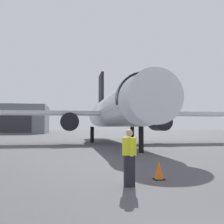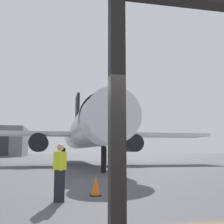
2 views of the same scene
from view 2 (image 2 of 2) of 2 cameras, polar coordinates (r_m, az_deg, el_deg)
name	(u,v)px [view 2 (image 2 of 2)]	position (r m, az deg, el deg)	size (l,w,h in m)	color
ground_plane	(60,161)	(43.49, -10.75, -9.90)	(220.00, 220.00, 0.00)	#4C4C51
window_frame	(117,158)	(3.54, 1.03, -9.52)	(7.85, 0.24, 3.90)	brown
airplane	(86,132)	(30.83, -5.40, -4.09)	(28.70, 30.55, 10.45)	silver
ground_crew_worker	(60,171)	(8.69, -10.81, -12.01)	(0.40, 0.57, 1.74)	black
traffic_cone	(96,186)	(9.76, -3.41, -15.07)	(0.36, 0.36, 0.69)	orange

